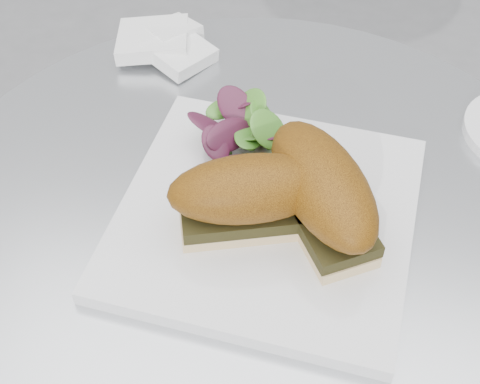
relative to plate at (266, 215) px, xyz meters
name	(u,v)px	position (x,y,z in m)	size (l,w,h in m)	color
table	(252,337)	(-0.01, 0.01, -0.25)	(0.70, 0.70, 0.73)	silver
plate	(266,215)	(0.00, 0.00, 0.00)	(0.28, 0.28, 0.02)	white
sandwich_left	(250,195)	(-0.01, -0.02, 0.05)	(0.16, 0.11, 0.08)	#E0B88C
sandwich_right	(322,190)	(0.05, 0.00, 0.05)	(0.15, 0.18, 0.08)	#E0B88C
salad	(243,134)	(-0.04, 0.08, 0.03)	(0.11, 0.11, 0.05)	#589631
napkin	(167,49)	(-0.17, 0.25, 0.00)	(0.12, 0.12, 0.02)	white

